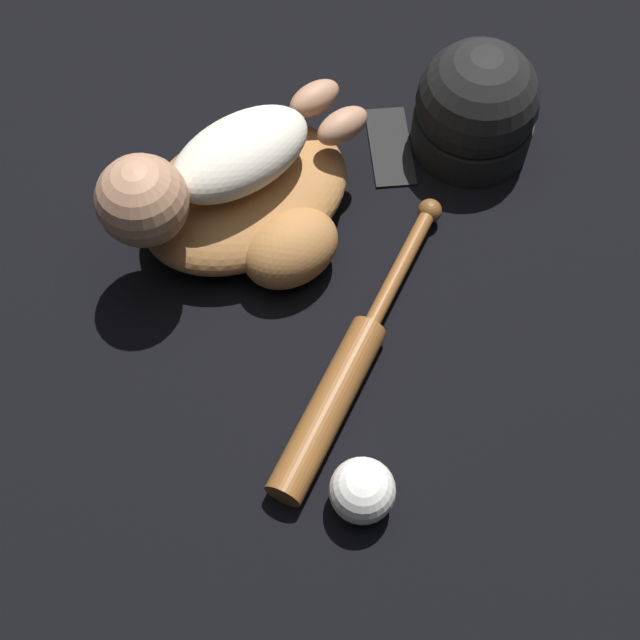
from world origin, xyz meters
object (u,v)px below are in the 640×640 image
(baby_figure, at_px, (207,170))
(baseball, at_px, (362,491))
(baseball_cap, at_px, (475,108))
(baseball_bat, at_px, (345,375))
(baseball_glove, at_px, (252,204))

(baby_figure, bearing_deg, baseball, 91.09)
(baseball, bearing_deg, baby_figure, -88.91)
(baby_figure, xyz_separation_m, baseball_cap, (-0.40, 0.00, -0.07))
(baseball_bat, height_order, baseball, baseball)
(baseball_bat, xyz_separation_m, baseball, (0.05, 0.15, 0.02))
(baby_figure, relative_size, baseball_cap, 1.55)
(baseball_cap, bearing_deg, baseball_bat, 39.33)
(baseball_cap, bearing_deg, baseball_glove, 0.37)
(baseball_cap, bearing_deg, baby_figure, -0.70)
(baby_figure, bearing_deg, baseball_cap, 179.30)
(baseball_cap, bearing_deg, baseball, 47.50)
(baseball_glove, relative_size, baby_figure, 0.88)
(baby_figure, bearing_deg, baseball_glove, 172.29)
(baby_figure, height_order, baseball_bat, baby_figure)
(baseball, bearing_deg, baseball_cap, -132.50)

